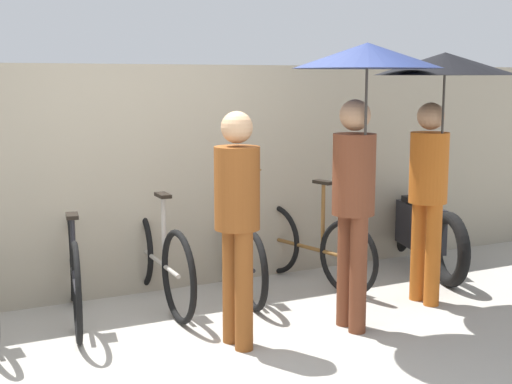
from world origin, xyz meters
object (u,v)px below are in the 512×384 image
object	(u,v)px
motorcycle	(420,230)
parked_bicycle_3	(236,253)
pedestrian_trailing	(440,103)
pedestrian_center	(362,105)
parked_bicycle_2	(157,258)
parked_bicycle_1	(74,271)
parked_bicycle_4	(309,245)
pedestrian_leading	(237,211)

from	to	relation	value
motorcycle	parked_bicycle_3	bearing A→B (deg)	103.03
pedestrian_trailing	pedestrian_center	bearing A→B (deg)	13.05
parked_bicycle_2	motorcycle	distance (m)	2.73
pedestrian_trailing	motorcycle	distance (m)	1.78
parked_bicycle_1	pedestrian_trailing	world-z (taller)	pedestrian_trailing
parked_bicycle_4	pedestrian_center	xyz separation A→B (m)	(-0.34, -1.29, 1.35)
parked_bicycle_4	pedestrian_leading	xyz separation A→B (m)	(-1.27, -1.12, 0.62)
parked_bicycle_4	motorcycle	world-z (taller)	parked_bicycle_4
parked_bicycle_3	pedestrian_trailing	size ratio (longest dim) A/B	0.81
parked_bicycle_4	pedestrian_trailing	world-z (taller)	pedestrian_trailing
pedestrian_leading	pedestrian_center	world-z (taller)	pedestrian_center
parked_bicycle_3	motorcycle	distance (m)	2.01
parked_bicycle_1	pedestrian_trailing	distance (m)	3.23
pedestrian_leading	parked_bicycle_1	bearing A→B (deg)	-54.62
parked_bicycle_4	parked_bicycle_2	bearing A→B (deg)	73.69
pedestrian_leading	motorcycle	world-z (taller)	pedestrian_leading
parked_bicycle_2	parked_bicycle_4	xyz separation A→B (m)	(1.45, -0.08, -0.02)
parked_bicycle_2	parked_bicycle_3	size ratio (longest dim) A/B	1.07
parked_bicycle_1	parked_bicycle_4	distance (m)	2.18
pedestrian_leading	pedestrian_trailing	xyz separation A→B (m)	(1.86, 0.09, 0.72)
parked_bicycle_4	pedestrian_leading	size ratio (longest dim) A/B	0.97
parked_bicycle_1	pedestrian_trailing	bearing A→B (deg)	-99.91
parked_bicycle_3	pedestrian_leading	world-z (taller)	pedestrian_leading
pedestrian_trailing	motorcycle	xyz separation A→B (m)	(0.69, 1.00, -1.31)
pedestrian_center	pedestrian_trailing	distance (m)	0.97
motorcycle	pedestrian_center	bearing A→B (deg)	143.56
parked_bicycle_1	parked_bicycle_3	xyz separation A→B (m)	(1.46, 0.09, -0.04)
parked_bicycle_3	pedestrian_trailing	bearing A→B (deg)	-120.81
parked_bicycle_2	motorcycle	world-z (taller)	parked_bicycle_2
pedestrian_leading	pedestrian_trailing	world-z (taller)	pedestrian_trailing
parked_bicycle_1	pedestrian_leading	xyz separation A→B (m)	(0.91, -1.10, 0.59)
pedestrian_leading	parked_bicycle_2	bearing A→B (deg)	-85.43
parked_bicycle_4	pedestrian_center	distance (m)	1.89
parked_bicycle_2	pedestrian_center	xyz separation A→B (m)	(1.11, -1.36, 1.32)
parked_bicycle_3	pedestrian_center	world-z (taller)	pedestrian_center
pedestrian_trailing	parked_bicycle_3	bearing A→B (deg)	-41.85
parked_bicycle_3	pedestrian_trailing	world-z (taller)	pedestrian_trailing
parked_bicycle_1	parked_bicycle_2	size ratio (longest dim) A/B	0.97
parked_bicycle_4	pedestrian_leading	distance (m)	1.80
parked_bicycle_2	parked_bicycle_4	world-z (taller)	parked_bicycle_2
parked_bicycle_2	motorcycle	bearing A→B (deg)	-90.67
parked_bicycle_2	parked_bicycle_3	bearing A→B (deg)	-89.16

